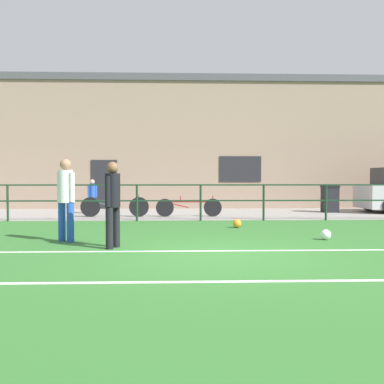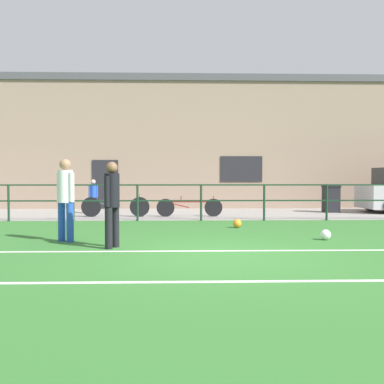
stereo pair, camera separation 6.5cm
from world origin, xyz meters
TOP-DOWN VIEW (x-y plane):
  - ground at (0.00, 0.00)m, footprint 60.00×44.00m
  - field_line_touchline at (0.00, 0.38)m, footprint 36.00×0.11m
  - field_line_hash at (0.00, -2.00)m, footprint 36.00×0.11m
  - pavement_strip at (0.00, 8.50)m, footprint 48.00×5.00m
  - perimeter_fence at (0.00, 6.00)m, footprint 36.07×0.07m
  - clubhouse_facade at (-0.00, 12.20)m, footprint 28.00×2.56m
  - player_goalkeeper at (-1.99, 0.78)m, footprint 0.29×0.43m
  - player_striker at (-3.11, 1.65)m, footprint 0.42×0.32m
  - soccer_ball_match at (0.88, 4.05)m, footprint 0.24×0.24m
  - soccer_ball_spare at (2.52, 1.73)m, footprint 0.23×0.23m
  - spectator_child at (-3.87, 8.53)m, footprint 0.33×0.22m
  - bicycle_parked_0 at (-0.34, 7.20)m, footprint 2.26×0.04m
  - bicycle_parked_1 at (-2.87, 7.20)m, footprint 2.32×0.04m
  - trash_bin_0 at (5.14, 8.84)m, footprint 0.60×0.51m

SIDE VIEW (x-z plane):
  - ground at x=0.00m, z-range -0.04..0.00m
  - field_line_touchline at x=0.00m, z-range 0.00..0.00m
  - field_line_hash at x=0.00m, z-range 0.00..0.00m
  - pavement_strip at x=0.00m, z-range 0.00..0.02m
  - soccer_ball_spare at x=2.52m, z-range 0.00..0.23m
  - soccer_ball_match at x=0.88m, z-range 0.00..0.24m
  - bicycle_parked_0 at x=-0.34m, z-range -0.02..0.70m
  - bicycle_parked_1 at x=-2.87m, z-range -0.01..0.75m
  - trash_bin_0 at x=5.14m, z-range 0.02..1.06m
  - spectator_child at x=-3.87m, z-range 0.11..1.37m
  - perimeter_fence at x=0.00m, z-range 0.17..1.32m
  - player_goalkeeper at x=-1.99m, z-range 0.11..1.79m
  - player_striker at x=-3.11m, z-range 0.12..1.88m
  - clubhouse_facade at x=0.00m, z-range 0.01..5.79m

